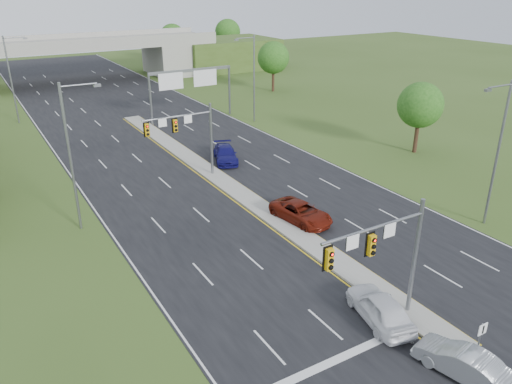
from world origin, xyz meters
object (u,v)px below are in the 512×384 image
at_px(car_far_a, 301,212).
at_px(car_far_b, 225,154).
at_px(sign_gantry, 190,80).
at_px(car_white, 380,308).
at_px(signal_mast_near, 387,250).
at_px(signal_mast_far, 189,131).
at_px(keep_right_sign, 481,335).
at_px(car_silver, 462,362).
at_px(overpass, 78,62).

relative_size(car_far_a, car_far_b, 1.02).
distance_m(sign_gantry, car_far_a, 33.14).
relative_size(sign_gantry, car_white, 2.34).
relative_size(signal_mast_near, car_far_b, 1.32).
xyz_separation_m(signal_mast_far, car_far_b, (5.15, 2.90, -3.94)).
distance_m(sign_gantry, car_far_b, 18.06).
height_order(sign_gantry, car_white, sign_gantry).
height_order(keep_right_sign, sign_gantry, sign_gantry).
height_order(keep_right_sign, car_far_a, keep_right_sign).
relative_size(signal_mast_near, signal_mast_far, 1.00).
height_order(signal_mast_far, sign_gantry, signal_mast_far).
relative_size(sign_gantry, car_silver, 2.59).
bearing_deg(sign_gantry, signal_mast_near, -101.25).
distance_m(signal_mast_near, sign_gantry, 45.88).
distance_m(signal_mast_near, car_far_b, 28.65).
relative_size(signal_mast_far, car_far_a, 1.30).
bearing_deg(sign_gantry, signal_mast_far, -114.11).
distance_m(signal_mast_far, overpass, 55.13).
xyz_separation_m(signal_mast_near, overpass, (2.26, 80.07, -1.17)).
xyz_separation_m(car_white, car_silver, (0.43, -5.00, -0.11)).
xyz_separation_m(sign_gantry, car_silver, (-8.18, -49.67, -4.48)).
bearing_deg(car_silver, keep_right_sign, 175.15).
height_order(overpass, car_silver, overpass).
bearing_deg(car_far_a, overpass, 83.10).
xyz_separation_m(car_white, car_far_b, (4.82, 27.58, -0.08)).
bearing_deg(car_white, sign_gantry, -87.99).
xyz_separation_m(car_silver, car_far_a, (3.00, 17.24, 0.02)).
height_order(signal_mast_far, car_far_a, signal_mast_far).
bearing_deg(car_far_b, signal_mast_near, -80.05).
distance_m(signal_mast_far, sign_gantry, 21.91).
relative_size(signal_mast_far, overpass, 0.09).
height_order(signal_mast_far, keep_right_sign, signal_mast_far).
bearing_deg(keep_right_sign, sign_gantry, 82.30).
height_order(overpass, car_far_b, overpass).
xyz_separation_m(overpass, car_far_b, (2.89, -52.17, -2.77)).
distance_m(signal_mast_near, keep_right_sign, 5.94).
xyz_separation_m(signal_mast_near, keep_right_sign, (2.26, -4.45, -3.21)).
height_order(signal_mast_near, overpass, overpass).
xyz_separation_m(car_white, car_far_a, (3.43, 12.24, -0.09)).
bearing_deg(car_far_a, signal_mast_far, 98.67).
distance_m(signal_mast_near, car_far_a, 13.70).
relative_size(car_white, car_far_a, 0.92).
bearing_deg(signal_mast_far, car_far_a, -73.16).
bearing_deg(car_white, overpass, -78.46).
distance_m(sign_gantry, car_white, 45.70).
height_order(sign_gantry, car_far_b, sign_gantry).
xyz_separation_m(overpass, car_white, (-1.93, -79.75, -2.69)).
xyz_separation_m(signal_mast_near, car_far_a, (3.76, 12.56, -3.95)).
relative_size(signal_mast_near, car_far_a, 1.30).
bearing_deg(sign_gantry, car_far_a, -99.08).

